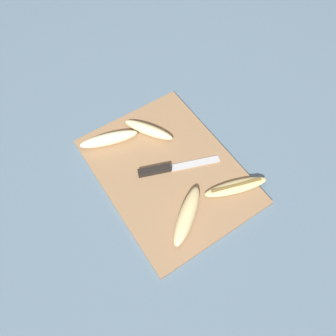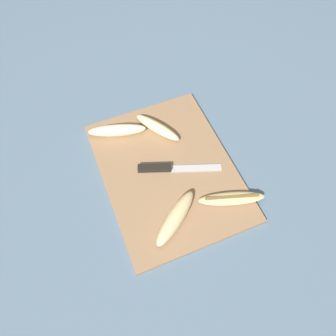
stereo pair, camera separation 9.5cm
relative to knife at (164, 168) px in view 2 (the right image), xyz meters
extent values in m
plane|color=slate|center=(0.01, 0.01, -0.02)|extent=(4.00, 4.00, 0.00)
cube|color=#997551|center=(0.01, 0.01, -0.01)|extent=(0.50, 0.37, 0.01)
cube|color=black|center=(-0.01, -0.03, 0.00)|extent=(0.05, 0.10, 0.02)
cube|color=#B7BABF|center=(0.03, 0.09, -0.01)|extent=(0.07, 0.15, 0.00)
ellipsoid|color=#DBC684|center=(0.16, 0.14, 0.00)|extent=(0.09, 0.19, 0.02)
cube|color=brown|center=(0.16, 0.14, 0.01)|extent=(0.05, 0.14, 0.00)
ellipsoid|color=beige|center=(-0.14, 0.03, 0.01)|extent=(0.15, 0.12, 0.03)
ellipsoid|color=beige|center=(0.16, -0.03, 0.01)|extent=(0.14, 0.17, 0.04)
ellipsoid|color=beige|center=(-0.17, -0.08, 0.01)|extent=(0.09, 0.18, 0.04)
camera|label=1|loc=(0.41, -0.25, 0.82)|focal=35.00mm
camera|label=2|loc=(0.45, -0.17, 0.82)|focal=35.00mm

